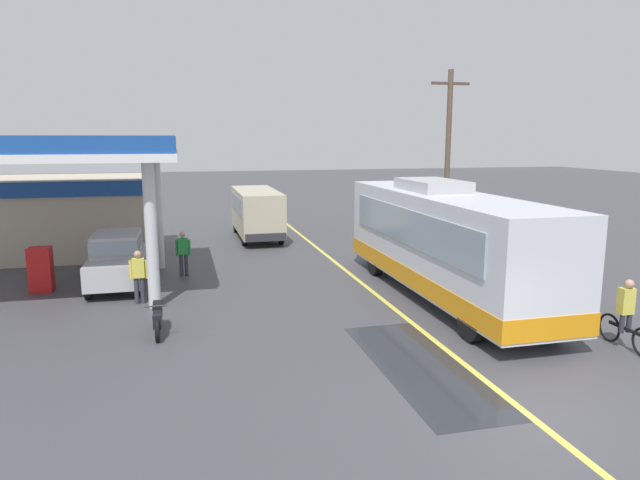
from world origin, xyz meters
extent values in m
plane|color=#424247|center=(0.00, 20.00, 0.00)|extent=(120.00, 120.00, 0.00)
cube|color=#D8CC4C|center=(0.00, 15.00, 0.00)|extent=(0.16, 50.00, 0.01)
cube|color=#26282D|center=(-0.96, 2.64, 0.00)|extent=(2.01, 5.67, 0.01)
cube|color=silver|center=(1.98, 7.70, 1.88)|extent=(2.50, 11.00, 2.90)
cube|color=orange|center=(1.98, 7.70, 0.77)|extent=(2.54, 11.04, 0.56)
cube|color=#8C9EAD|center=(1.98, 2.26, 2.42)|extent=(2.30, 0.10, 1.40)
cube|color=#8C9EAD|center=(0.71, 7.70, 2.33)|extent=(0.06, 9.35, 1.10)
cube|color=#8C9EAD|center=(3.25, 7.70, 2.33)|extent=(0.06, 9.35, 1.10)
cube|color=white|center=(1.98, 2.27, 3.12)|extent=(1.75, 0.08, 0.32)
cube|color=#B2B2B7|center=(1.98, 8.70, 3.51)|extent=(1.60, 2.80, 0.36)
cylinder|color=black|center=(0.88, 3.80, 0.50)|extent=(0.30, 1.00, 1.00)
cylinder|color=black|center=(3.08, 3.80, 0.50)|extent=(0.30, 1.00, 1.00)
cylinder|color=black|center=(0.88, 11.00, 0.50)|extent=(0.30, 1.00, 1.00)
cylinder|color=black|center=(3.08, 11.00, 0.50)|extent=(0.30, 1.00, 1.00)
cube|color=#194799|center=(-10.65, 11.43, 4.85)|extent=(9.00, 7.00, 0.50)
cube|color=white|center=(-10.65, 11.43, 4.48)|extent=(9.10, 7.10, 0.24)
cylinder|color=silver|center=(-6.95, 8.73, 2.30)|extent=(0.36, 0.36, 4.60)
cylinder|color=silver|center=(-6.95, 14.13, 2.30)|extent=(0.36, 0.36, 4.60)
cube|color=red|center=(-10.65, 11.43, 0.75)|extent=(0.70, 0.60, 1.50)
cube|color=beige|center=(-10.65, 17.63, 1.70)|extent=(7.00, 4.40, 3.40)
cube|color=#194799|center=(-10.65, 15.39, 3.05)|extent=(6.30, 0.10, 0.60)
cube|color=#B2B2B7|center=(-8.27, 11.62, 0.72)|extent=(1.70, 4.20, 0.80)
cube|color=#B2B2B7|center=(-8.27, 11.82, 1.47)|extent=(1.50, 2.31, 0.70)
cube|color=#8C9EAD|center=(-8.27, 11.82, 1.47)|extent=(1.53, 2.35, 0.49)
cylinder|color=black|center=(-9.02, 10.12, 0.32)|extent=(0.20, 0.64, 0.64)
cylinder|color=black|center=(-7.52, 10.12, 0.32)|extent=(0.20, 0.64, 0.64)
cylinder|color=black|center=(-9.02, 13.12, 0.32)|extent=(0.20, 0.64, 0.64)
cylinder|color=black|center=(-7.52, 13.12, 0.32)|extent=(0.20, 0.64, 0.64)
cube|color=#BFB799|center=(-2.35, 19.97, 1.39)|extent=(2.00, 6.00, 2.10)
cube|color=#8C9EAD|center=(-2.35, 19.97, 1.79)|extent=(2.04, 5.10, 0.80)
cube|color=#2D2D33|center=(-2.35, 16.92, 0.54)|extent=(1.90, 0.16, 0.36)
cylinder|color=black|center=(-3.23, 17.97, 0.38)|extent=(0.22, 0.76, 0.76)
cylinder|color=black|center=(-1.47, 17.97, 0.38)|extent=(0.22, 0.76, 0.76)
cylinder|color=black|center=(-3.23, 21.97, 0.38)|extent=(0.22, 0.76, 0.76)
cylinder|color=black|center=(-1.47, 21.97, 0.38)|extent=(0.22, 0.76, 0.76)
torus|color=black|center=(4.22, 2.97, 0.36)|extent=(0.06, 0.72, 0.72)
cube|color=black|center=(4.22, 2.42, 0.51)|extent=(0.06, 1.10, 0.08)
cube|color=#D8CC4C|center=(4.22, 2.52, 1.18)|extent=(0.34, 0.24, 0.64)
sphere|color=tan|center=(4.22, 2.47, 1.61)|extent=(0.22, 0.22, 0.22)
cylinder|color=#2D2D38|center=(4.12, 2.47, 0.68)|extent=(0.12, 0.12, 0.55)
cylinder|color=#2D2D38|center=(4.32, 2.47, 0.68)|extent=(0.12, 0.12, 0.55)
cylinder|color=black|center=(-6.77, 5.69, 0.30)|extent=(0.10, 0.60, 0.60)
cylinder|color=black|center=(-6.77, 6.89, 0.30)|extent=(0.10, 0.60, 0.60)
cube|color=black|center=(-6.77, 6.29, 0.50)|extent=(0.20, 1.30, 0.36)
cube|color=black|center=(-6.77, 6.44, 0.72)|extent=(0.24, 0.60, 0.12)
cylinder|color=#2D2D33|center=(-6.77, 5.74, 0.90)|extent=(0.55, 0.04, 0.04)
cylinder|color=#33333F|center=(-6.15, 12.55, 0.41)|extent=(0.14, 0.14, 0.82)
cylinder|color=#33333F|center=(-5.97, 12.55, 0.41)|extent=(0.14, 0.14, 0.82)
cube|color=#268C3F|center=(-6.06, 12.55, 1.12)|extent=(0.36, 0.22, 0.60)
sphere|color=tan|center=(-6.06, 12.55, 1.55)|extent=(0.22, 0.22, 0.22)
cylinder|color=#268C3F|center=(-6.29, 12.55, 1.07)|extent=(0.09, 0.09, 0.58)
cylinder|color=#268C3F|center=(-5.83, 12.55, 1.07)|extent=(0.09, 0.09, 0.58)
cylinder|color=#33333F|center=(-7.50, 9.26, 0.41)|extent=(0.14, 0.14, 0.82)
cylinder|color=#33333F|center=(-7.32, 9.26, 0.41)|extent=(0.14, 0.14, 0.82)
cube|color=#D8CC4C|center=(-7.41, 9.26, 1.12)|extent=(0.36, 0.22, 0.60)
sphere|color=tan|center=(-7.41, 9.26, 1.55)|extent=(0.22, 0.22, 0.22)
cylinder|color=#D8CC4C|center=(-7.64, 9.26, 1.07)|extent=(0.09, 0.09, 0.58)
cylinder|color=#D8CC4C|center=(-7.18, 9.26, 1.07)|extent=(0.09, 0.09, 0.58)
cylinder|color=brown|center=(5.75, 15.22, 4.01)|extent=(0.24, 0.24, 8.01)
cube|color=#4C3D33|center=(5.75, 15.22, 7.41)|extent=(1.80, 0.12, 0.12)
camera|label=1|loc=(-6.05, -8.35, 5.03)|focal=31.60mm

